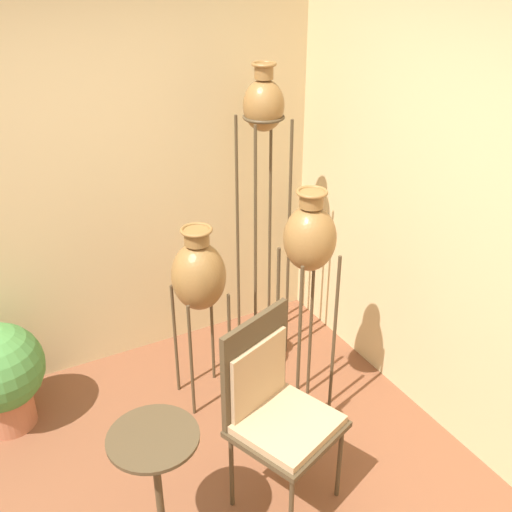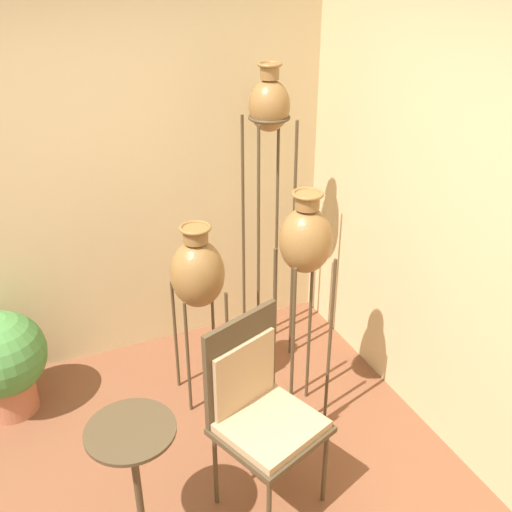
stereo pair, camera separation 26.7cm
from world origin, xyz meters
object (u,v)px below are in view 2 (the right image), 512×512
object	(u,v)px
side_table	(135,465)
vase_stand_tall	(269,121)
vase_stand_medium	(306,244)
potted_plant	(3,360)
vase_stand_short	(198,274)
chair	(259,404)

from	to	relation	value
side_table	vase_stand_tall	bearing A→B (deg)	45.04
vase_stand_tall	vase_stand_medium	size ratio (longest dim) A/B	1.35
vase_stand_tall	potted_plant	size ratio (longest dim) A/B	2.91
vase_stand_medium	potted_plant	distance (m)	1.97
vase_stand_medium	side_table	bearing A→B (deg)	-155.09
vase_stand_short	potted_plant	size ratio (longest dim) A/B	1.74
vase_stand_tall	potted_plant	world-z (taller)	vase_stand_tall
vase_stand_short	side_table	size ratio (longest dim) A/B	1.59
chair	potted_plant	size ratio (longest dim) A/B	1.53
chair	side_table	distance (m)	0.65
vase_stand_short	potted_plant	world-z (taller)	vase_stand_short
vase_stand_tall	chair	bearing A→B (deg)	-116.74
chair	side_table	world-z (taller)	chair
vase_stand_medium	side_table	xyz separation A→B (m)	(-1.12, -0.52, -0.65)
vase_stand_short	potted_plant	bearing A→B (deg)	164.12
vase_stand_medium	chair	bearing A→B (deg)	-136.49
side_table	vase_stand_short	bearing A→B (deg)	56.08
potted_plant	vase_stand_tall	bearing A→B (deg)	-1.69
chair	side_table	xyz separation A→B (m)	(-0.64, -0.07, -0.08)
vase_stand_medium	vase_stand_short	xyz separation A→B (m)	(-0.48, 0.43, -0.30)
vase_stand_medium	side_table	size ratio (longest dim) A/B	1.98
vase_stand_short	side_table	xyz separation A→B (m)	(-0.64, -0.95, -0.36)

